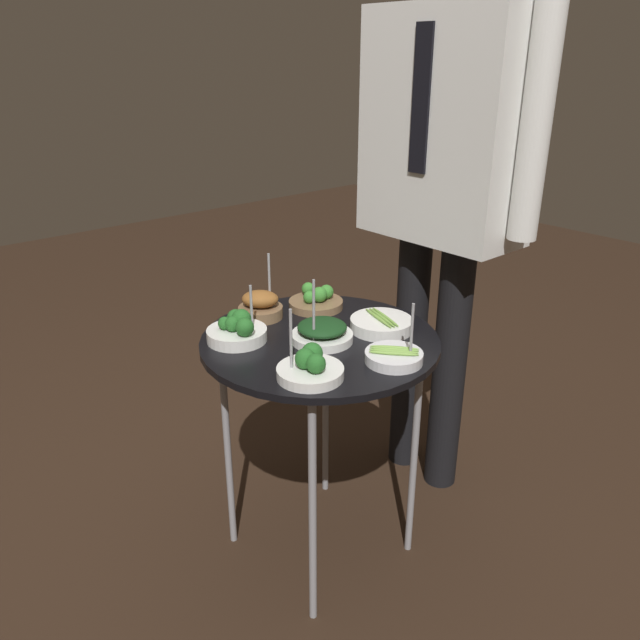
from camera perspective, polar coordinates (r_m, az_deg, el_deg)
The scene contains 10 objects.
ground_plane at distance 2.00m, azimuth 0.00°, elevation -19.75°, with size 8.00×8.00×0.00m, color black.
serving_cart at distance 1.64m, azimuth 0.00°, elevation -3.37°, with size 0.62×0.62×0.68m.
bowl_spinach_mid_right at distance 1.58m, azimuth 0.19°, elevation -1.11°, with size 0.16×0.16×0.18m.
bowl_broccoli_front_center at distance 1.60m, azimuth -7.56°, elevation -0.90°, with size 0.15×0.15×0.14m.
bowl_broccoli_front_right at distance 1.41m, azimuth -0.90°, elevation -4.33°, with size 0.15×0.15×0.17m.
bowl_broccoli_far_rim at distance 1.80m, azimuth -0.34°, elevation 1.80°, with size 0.16×0.16×0.07m.
bowl_asparagus_back_left at distance 1.66m, azimuth 5.63°, elevation -0.38°, with size 0.17×0.17×0.04m.
bowl_roast_back_right at distance 1.73m, azimuth -5.46°, elevation 1.26°, with size 0.13×0.13×0.18m.
bowl_asparagus_mid_left at distance 1.49m, azimuth 6.79°, elevation -3.31°, with size 0.14×0.14×0.15m.
waiter_figure at distance 1.89m, azimuth 11.31°, elevation 14.48°, with size 0.63×0.24×1.72m.
Camera 1 is at (1.10, -0.96, 1.36)m, focal length 35.00 mm.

